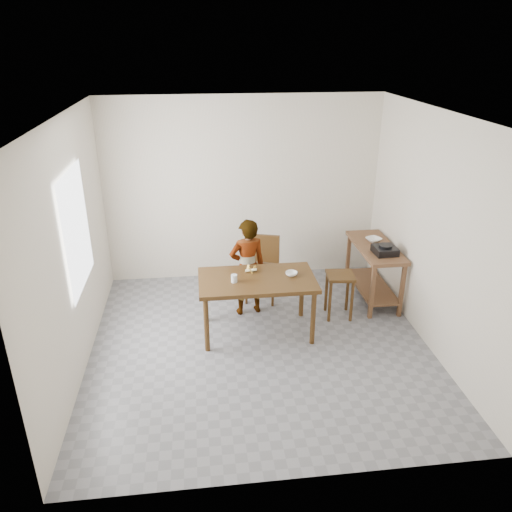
{
  "coord_description": "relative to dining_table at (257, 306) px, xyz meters",
  "views": [
    {
      "loc": [
        -0.66,
        -5.02,
        3.42
      ],
      "look_at": [
        0.0,
        0.4,
        1.0
      ],
      "focal_mm": 35.0,
      "sensor_mm": 36.0,
      "label": 1
    }
  ],
  "objects": [
    {
      "name": "dining_table",
      "position": [
        0.0,
        0.0,
        0.0
      ],
      "size": [
        1.4,
        0.8,
        0.75
      ],
      "primitive_type": null,
      "color": "#442A11",
      "rests_on": "floor"
    },
    {
      "name": "prep_counter",
      "position": [
        1.72,
        0.7,
        0.03
      ],
      "size": [
        0.5,
        1.2,
        0.8
      ],
      "primitive_type": null,
      "color": "brown",
      "rests_on": "floor"
    },
    {
      "name": "window_pane",
      "position": [
        -1.97,
        -0.1,
        1.12
      ],
      "size": [
        0.02,
        1.1,
        1.3
      ],
      "primitive_type": "cube",
      "color": "white",
      "rests_on": "wall_left"
    },
    {
      "name": "floor",
      "position": [
        0.0,
        -0.3,
        -0.4
      ],
      "size": [
        4.0,
        4.0,
        0.04
      ],
      "primitive_type": "cube",
      "color": "slate",
      "rests_on": "ground"
    },
    {
      "name": "wall_back",
      "position": [
        0.0,
        1.72,
        0.98
      ],
      "size": [
        4.0,
        0.04,
        2.7
      ],
      "primitive_type": "cube",
      "color": "silver",
      "rests_on": "ground"
    },
    {
      "name": "ceiling",
      "position": [
        0.0,
        -0.3,
        2.35
      ],
      "size": [
        4.0,
        4.0,
        0.04
      ],
      "primitive_type": "cube",
      "color": "white",
      "rests_on": "wall_back"
    },
    {
      "name": "serving_bowl",
      "position": [
        1.74,
        0.85,
        0.45
      ],
      "size": [
        0.27,
        0.27,
        0.05
      ],
      "primitive_type": "imported",
      "rotation": [
        0.0,
        0.0,
        0.43
      ],
      "color": "white",
      "rests_on": "prep_counter"
    },
    {
      "name": "wall_right",
      "position": [
        2.02,
        -0.3,
        0.98
      ],
      "size": [
        0.04,
        4.0,
        2.7
      ],
      "primitive_type": "cube",
      "color": "silver",
      "rests_on": "ground"
    },
    {
      "name": "child",
      "position": [
        -0.06,
        0.51,
        0.29
      ],
      "size": [
        0.54,
        0.41,
        1.32
      ],
      "primitive_type": "imported",
      "rotation": [
        0.0,
        0.0,
        3.36
      ],
      "color": "white",
      "rests_on": "floor"
    },
    {
      "name": "dining_chair",
      "position": [
        0.17,
        0.86,
        0.07
      ],
      "size": [
        0.54,
        0.54,
        0.89
      ],
      "primitive_type": null,
      "rotation": [
        0.0,
        0.0,
        -0.3
      ],
      "color": "#442A11",
      "rests_on": "floor"
    },
    {
      "name": "wall_left",
      "position": [
        -2.02,
        -0.3,
        0.98
      ],
      "size": [
        0.04,
        4.0,
        2.7
      ],
      "primitive_type": "cube",
      "color": "silver",
      "rests_on": "ground"
    },
    {
      "name": "gas_burner",
      "position": [
        1.74,
        0.42,
        0.47
      ],
      "size": [
        0.3,
        0.3,
        0.1
      ],
      "primitive_type": "cube",
      "rotation": [
        0.0,
        0.0,
        0.06
      ],
      "color": "black",
      "rests_on": "prep_counter"
    },
    {
      "name": "banana",
      "position": [
        -0.05,
        0.19,
        0.4
      ],
      "size": [
        0.16,
        0.12,
        0.06
      ],
      "primitive_type": null,
      "rotation": [
        0.0,
        0.0,
        -0.02
      ],
      "color": "#FFEA49",
      "rests_on": "dining_table"
    },
    {
      "name": "glass_tumbler",
      "position": [
        -0.28,
        -0.06,
        0.42
      ],
      "size": [
        0.1,
        0.1,
        0.09
      ],
      "primitive_type": "cylinder",
      "rotation": [
        0.0,
        0.0,
        -0.38
      ],
      "color": "silver",
      "rests_on": "dining_table"
    },
    {
      "name": "stool",
      "position": [
        1.12,
        0.27,
        -0.07
      ],
      "size": [
        0.37,
        0.37,
        0.61
      ],
      "primitive_type": null,
      "rotation": [
        0.0,
        0.0,
        -0.09
      ],
      "color": "#442A11",
      "rests_on": "floor"
    },
    {
      "name": "wall_front",
      "position": [
        0.0,
        -2.32,
        0.98
      ],
      "size": [
        4.0,
        0.04,
        2.7
      ],
      "primitive_type": "cube",
      "color": "silver",
      "rests_on": "ground"
    },
    {
      "name": "small_bowl",
      "position": [
        0.42,
        0.03,
        0.4
      ],
      "size": [
        0.16,
        0.16,
        0.05
      ],
      "primitive_type": "imported",
      "rotation": [
        0.0,
        0.0,
        0.11
      ],
      "color": "white",
      "rests_on": "dining_table"
    }
  ]
}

